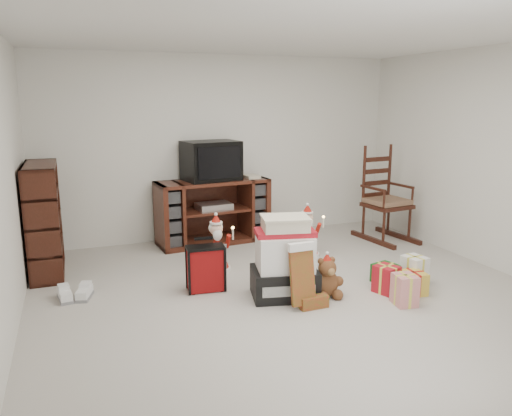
{
  "coord_description": "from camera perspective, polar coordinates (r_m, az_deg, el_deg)",
  "views": [
    {
      "loc": [
        -1.97,
        -4.14,
        1.92
      ],
      "look_at": [
        -0.21,
        0.6,
        0.8
      ],
      "focal_mm": 35.0,
      "sensor_mm": 36.0,
      "label": 1
    }
  ],
  "objects": [
    {
      "name": "room",
      "position": [
        4.63,
        5.0,
        4.07
      ],
      "size": [
        5.01,
        5.01,
        2.51
      ],
      "color": "#B5AFA6",
      "rests_on": "ground"
    },
    {
      "name": "tv_stand",
      "position": [
        6.74,
        -4.94,
        -0.39
      ],
      "size": [
        1.54,
        0.68,
        0.85
      ],
      "rotation": [
        0.0,
        0.0,
        0.1
      ],
      "color": "#4F2316",
      "rests_on": "floor"
    },
    {
      "name": "bookshelf",
      "position": [
        5.99,
        -23.05,
        -1.38
      ],
      "size": [
        0.33,
        1.0,
        1.23
      ],
      "color": "#39160F",
      "rests_on": "floor"
    },
    {
      "name": "rocking_chair",
      "position": [
        7.11,
        14.43,
        0.17
      ],
      "size": [
        0.65,
        0.95,
        1.34
      ],
      "rotation": [
        0.0,
        0.0,
        0.13
      ],
      "color": "#39160F",
      "rests_on": "floor"
    },
    {
      "name": "gift_pile",
      "position": [
        4.9,
        3.3,
        -6.27
      ],
      "size": [
        0.71,
        0.58,
        0.79
      ],
      "rotation": [
        0.0,
        0.0,
        -0.22
      ],
      "color": "black",
      "rests_on": "floor"
    },
    {
      "name": "red_suitcase",
      "position": [
        5.1,
        -5.77,
        -6.88
      ],
      "size": [
        0.37,
        0.22,
        0.55
      ],
      "rotation": [
        0.0,
        0.0,
        -0.09
      ],
      "color": "maroon",
      "rests_on": "floor"
    },
    {
      "name": "stocking",
      "position": [
        4.66,
        5.3,
        -7.72
      ],
      "size": [
        0.3,
        0.14,
        0.64
      ],
      "primitive_type": null,
      "rotation": [
        0.0,
        0.0,
        0.04
      ],
      "color": "#0D7A18",
      "rests_on": "floor"
    },
    {
      "name": "teddy_bear",
      "position": [
        5.0,
        7.97,
        -8.11
      ],
      "size": [
        0.27,
        0.24,
        0.4
      ],
      "color": "brown",
      "rests_on": "floor"
    },
    {
      "name": "santa_figurine",
      "position": [
        6.19,
        5.84,
        -3.25
      ],
      "size": [
        0.32,
        0.3,
        0.66
      ],
      "color": "#A81C12",
      "rests_on": "floor"
    },
    {
      "name": "mrs_claus_figurine",
      "position": [
        5.67,
        -4.54,
        -4.7
      ],
      "size": [
        0.32,
        0.31,
        0.66
      ],
      "color": "#A81C12",
      "rests_on": "floor"
    },
    {
      "name": "sneaker_pair",
      "position": [
        5.24,
        -20.01,
        -9.25
      ],
      "size": [
        0.35,
        0.3,
        0.1
      ],
      "rotation": [
        0.0,
        0.0,
        -0.02
      ],
      "color": "white",
      "rests_on": "floor"
    },
    {
      "name": "gift_cluster",
      "position": [
        5.31,
        16.11,
        -7.92
      ],
      "size": [
        0.69,
        0.78,
        0.23
      ],
      "color": "#A4121D",
      "rests_on": "floor"
    },
    {
      "name": "crt_television",
      "position": [
        6.64,
        -5.15,
        5.4
      ],
      "size": [
        0.78,
        0.62,
        0.52
      ],
      "rotation": [
        0.0,
        0.0,
        0.18
      ],
      "color": "black",
      "rests_on": "tv_stand"
    }
  ]
}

